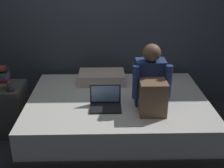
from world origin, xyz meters
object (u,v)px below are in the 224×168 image
(nightstand, at_px, (6,108))
(mug, at_px, (11,87))
(person_sitting, at_px, (151,85))
(laptop, at_px, (105,102))
(pillow, at_px, (102,77))
(bed, at_px, (118,117))

(nightstand, distance_m, mug, 0.37)
(person_sitting, relative_size, mug, 7.28)
(nightstand, bearing_deg, mug, -42.69)
(person_sitting, distance_m, laptop, 0.50)
(pillow, relative_size, mug, 6.22)
(nightstand, bearing_deg, laptop, -17.50)
(bed, relative_size, laptop, 6.25)
(bed, xyz_separation_m, pillow, (-0.18, 0.45, 0.31))
(person_sitting, bearing_deg, laptop, 178.76)
(nightstand, bearing_deg, pillow, 15.03)
(bed, relative_size, mug, 22.22)
(nightstand, height_order, laptop, laptop)
(laptop, height_order, mug, laptop)
(bed, bearing_deg, nightstand, 173.44)
(mug, bearing_deg, nightstand, 137.31)
(pillow, bearing_deg, laptop, -86.20)
(nightstand, height_order, mug, mug)
(person_sitting, height_order, mug, person_sitting)
(person_sitting, xyz_separation_m, mug, (-1.49, 0.26, -0.12))
(bed, bearing_deg, mug, 178.55)
(bed, height_order, pillow, pillow)
(nightstand, bearing_deg, person_sitting, -13.06)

